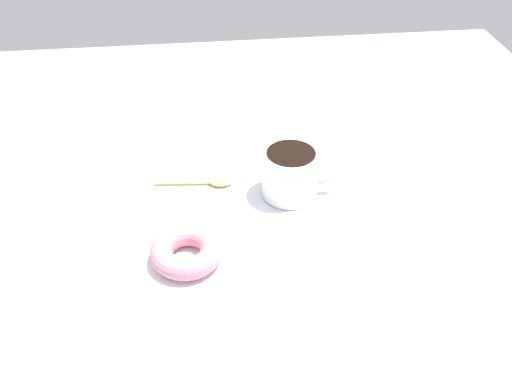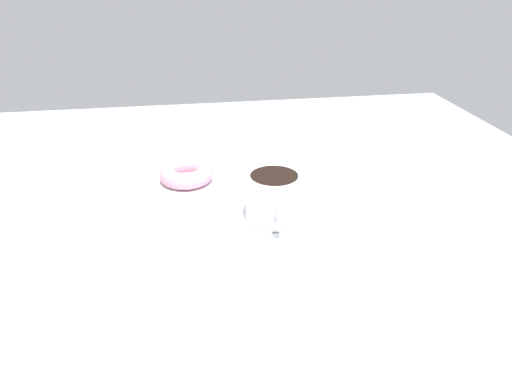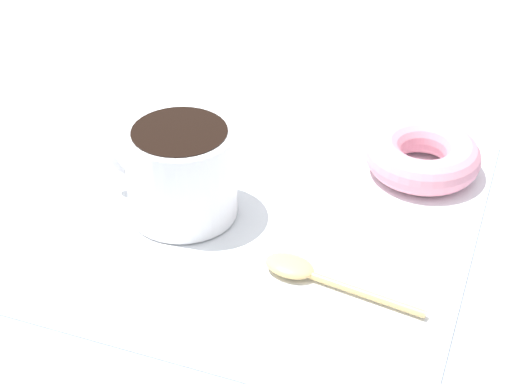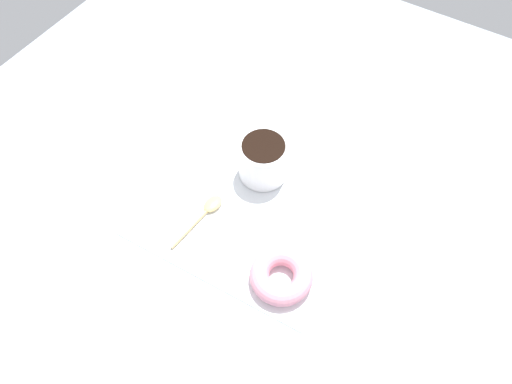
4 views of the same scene
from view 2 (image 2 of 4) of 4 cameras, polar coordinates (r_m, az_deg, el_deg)
ground_plane at (r=78.49cm, az=0.07°, el=-2.73°), size 120.00×120.00×2.00cm
napkin at (r=79.49cm, az=0.00°, el=-1.39°), size 33.78×33.78×0.30cm
coffee_cup at (r=73.31cm, az=2.07°, el=-0.55°), size 8.18×11.01×7.13cm
donut at (r=87.11cm, az=-7.98°, el=2.11°), size 9.27×9.27×2.88cm
spoon at (r=85.57cm, az=2.91°, el=1.12°), size 2.75×11.76×0.90cm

